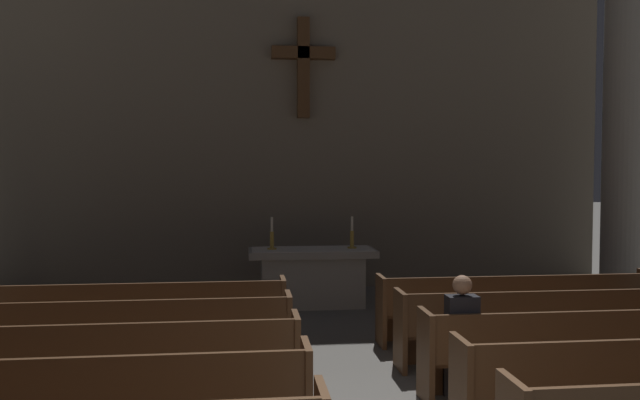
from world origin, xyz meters
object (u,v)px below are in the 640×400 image
(column_right_second, at_px, (626,103))
(candlestick_left, at_px, (272,239))
(pew_right_row_4, at_px, (556,326))
(altar, at_px, (312,276))
(pew_left_row_4, at_px, (118,339))
(pew_left_row_3, at_px, (96,368))
(pew_right_row_5, at_px, (518,307))
(pew_left_row_5, at_px, (134,317))
(pew_right_row_3, at_px, (605,351))
(lone_worshipper, at_px, (459,334))
(candlestick_right, at_px, (352,238))

(column_right_second, distance_m, candlestick_left, 6.70)
(pew_right_row_4, height_order, altar, altar)
(pew_left_row_4, bearing_deg, pew_left_row_3, -90.00)
(pew_right_row_4, height_order, pew_right_row_5, same)
(pew_left_row_5, distance_m, pew_right_row_5, 5.21)
(pew_left_row_5, height_order, pew_right_row_5, same)
(altar, bearing_deg, pew_right_row_3, -61.82)
(pew_left_row_3, relative_size, pew_right_row_4, 1.00)
(pew_left_row_3, bearing_deg, altar, 61.82)
(pew_left_row_4, xyz_separation_m, pew_left_row_5, (0.00, 1.11, 0.00))
(pew_right_row_4, distance_m, altar, 4.58)
(lone_worshipper, bearing_deg, column_right_second, 44.95)
(pew_right_row_4, height_order, candlestick_left, candlestick_left)
(pew_right_row_5, bearing_deg, column_right_second, 38.52)
(column_right_second, bearing_deg, pew_left_row_3, -150.83)
(pew_right_row_5, height_order, altar, altar)
(pew_left_row_4, relative_size, column_right_second, 0.54)
(candlestick_left, distance_m, lone_worshipper, 5.15)
(candlestick_right, bearing_deg, pew_right_row_4, -63.11)
(pew_left_row_4, height_order, pew_right_row_3, same)
(pew_right_row_3, distance_m, altar, 5.52)
(pew_left_row_4, xyz_separation_m, pew_right_row_3, (5.21, -1.11, 0.00))
(pew_left_row_5, bearing_deg, candlestick_right, 38.77)
(pew_right_row_4, xyz_separation_m, column_right_second, (2.95, 3.45, 3.09))
(column_right_second, relative_size, candlestick_left, 13.11)
(pew_left_row_5, xyz_separation_m, altar, (2.61, 2.66, 0.06))
(pew_right_row_3, relative_size, column_right_second, 0.54)
(pew_left_row_4, relative_size, candlestick_left, 7.07)
(pew_left_row_4, relative_size, candlestick_right, 7.07)
(candlestick_left, bearing_deg, pew_left_row_5, -125.68)
(column_right_second, height_order, candlestick_right, column_right_second)
(lone_worshipper, bearing_deg, candlestick_right, 93.91)
(column_right_second, height_order, lone_worshipper, column_right_second)
(pew_right_row_5, distance_m, altar, 3.72)
(lone_worshipper, bearing_deg, pew_right_row_5, 54.00)
(pew_left_row_3, relative_size, pew_left_row_4, 1.00)
(pew_right_row_3, xyz_separation_m, candlestick_right, (-1.91, 4.87, 0.70))
(candlestick_right, bearing_deg, pew_left_row_5, -141.23)
(altar, bearing_deg, pew_left_row_4, -124.73)
(pew_right_row_4, xyz_separation_m, candlestick_left, (-3.31, 3.76, 0.70))
(pew_right_row_3, bearing_deg, candlestick_left, 124.20)
(pew_right_row_5, bearing_deg, pew_left_row_4, -168.03)
(pew_left_row_4, bearing_deg, pew_right_row_3, -11.97)
(lone_worshipper, bearing_deg, pew_left_row_4, 163.66)
(pew_right_row_3, distance_m, column_right_second, 6.25)
(candlestick_left, bearing_deg, altar, 0.00)
(pew_right_row_3, height_order, column_right_second, column_right_second)
(column_right_second, bearing_deg, altar, 176.81)
(column_right_second, height_order, candlestick_left, column_right_second)
(altar, bearing_deg, pew_left_row_3, -118.18)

